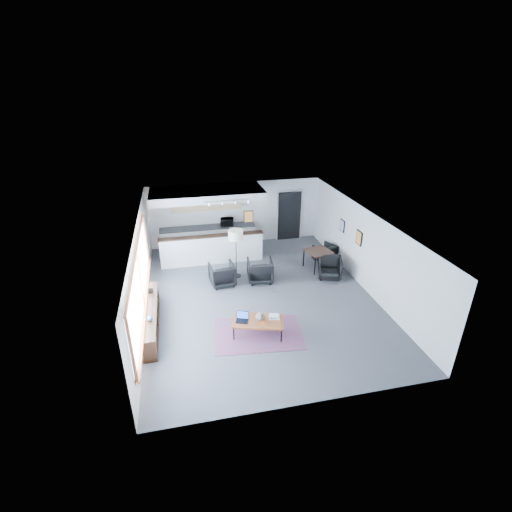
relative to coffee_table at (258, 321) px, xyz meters
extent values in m
cube|color=#48484A|center=(0.47, 1.91, -0.42)|extent=(7.00, 9.00, 0.01)
cube|color=white|center=(0.47, 1.91, 2.19)|extent=(7.00, 9.00, 0.01)
cube|color=silver|center=(0.47, 6.41, 0.89)|extent=(7.00, 0.01, 2.60)
cube|color=silver|center=(0.47, -2.60, 0.89)|extent=(7.00, 0.01, 2.60)
cube|color=silver|center=(-3.03, 1.91, 0.89)|extent=(0.01, 9.00, 2.60)
cube|color=silver|center=(3.98, 1.91, 0.89)|extent=(0.01, 9.00, 2.60)
cube|color=#8CBFFF|center=(-3.00, 1.01, 1.09)|extent=(0.02, 5.80, 1.55)
cube|color=brown|center=(-2.97, 1.01, 0.29)|extent=(0.10, 5.95, 0.06)
cube|color=brown|center=(-2.98, 1.01, 1.89)|extent=(0.06, 5.95, 0.06)
cube|color=brown|center=(-2.98, -1.89, 1.09)|extent=(0.06, 0.06, 1.60)
cube|color=brown|center=(-2.98, 1.01, 1.09)|extent=(0.06, 0.06, 1.60)
cube|color=brown|center=(-2.98, 3.91, 1.09)|extent=(0.06, 0.06, 1.60)
cube|color=black|center=(-2.83, 0.91, 0.21)|extent=(0.35, 3.00, 0.05)
cube|color=black|center=(-2.83, 0.91, -0.36)|extent=(0.35, 3.00, 0.05)
cube|color=black|center=(-2.83, -0.54, -0.08)|extent=(0.33, 0.04, 0.55)
cube|color=black|center=(-2.83, 0.91, -0.08)|extent=(0.33, 0.04, 0.55)
cube|color=black|center=(-2.83, 2.36, -0.08)|extent=(0.33, 0.04, 0.55)
cube|color=#3359A5|center=(-2.83, -0.39, -0.24)|extent=(0.18, 0.04, 0.20)
cube|color=silver|center=(-2.83, -0.22, -0.23)|extent=(0.18, 0.04, 0.22)
cube|color=maroon|center=(-2.83, -0.05, -0.22)|extent=(0.18, 0.04, 0.24)
cube|color=black|center=(-2.83, 0.12, -0.24)|extent=(0.18, 0.04, 0.20)
cube|color=#3359A5|center=(-2.83, 0.29, -0.23)|extent=(0.18, 0.04, 0.22)
cube|color=silver|center=(-2.83, 0.46, -0.22)|extent=(0.18, 0.04, 0.24)
cube|color=maroon|center=(-2.83, 0.63, -0.24)|extent=(0.18, 0.04, 0.20)
cube|color=black|center=(-2.83, 0.80, -0.23)|extent=(0.18, 0.04, 0.22)
cube|color=#3359A5|center=(-2.83, 0.97, -0.22)|extent=(0.18, 0.03, 0.24)
cube|color=silver|center=(-2.83, 1.14, -0.24)|extent=(0.18, 0.03, 0.20)
cube|color=maroon|center=(-2.83, 1.31, -0.23)|extent=(0.18, 0.03, 0.22)
cube|color=black|center=(-2.83, 1.48, -0.22)|extent=(0.18, 0.04, 0.24)
cube|color=black|center=(-2.83, 1.71, 0.32)|extent=(0.14, 0.02, 0.18)
sphere|color=#264C99|center=(-2.81, 0.31, 0.30)|extent=(0.14, 0.14, 0.14)
cube|color=white|center=(-0.73, 4.61, 0.14)|extent=(3.80, 0.25, 1.10)
cube|color=black|center=(-0.73, 4.61, 0.70)|extent=(3.85, 0.32, 0.04)
cube|color=white|center=(-0.73, 6.06, 0.04)|extent=(3.80, 0.60, 0.90)
cube|color=#2D2D2D|center=(-0.73, 6.06, 0.50)|extent=(3.82, 0.62, 0.04)
cube|color=tan|center=(-0.73, 6.21, 1.54)|extent=(2.80, 0.35, 0.70)
cube|color=white|center=(-0.73, 5.51, 2.04)|extent=(4.20, 1.80, 0.30)
cube|color=black|center=(0.67, 4.62, 1.34)|extent=(0.35, 0.03, 0.45)
cube|color=orange|center=(0.67, 4.60, 1.34)|extent=(0.30, 0.01, 0.40)
cube|color=black|center=(2.77, 6.33, 0.64)|extent=(1.00, 0.12, 2.10)
cube|color=white|center=(2.25, 6.34, 0.64)|extent=(0.06, 0.10, 2.10)
cube|color=white|center=(3.29, 6.34, 0.64)|extent=(0.06, 0.10, 2.10)
cube|color=white|center=(2.77, 6.34, 1.71)|extent=(1.10, 0.10, 0.06)
cube|color=silver|center=(-0.13, 4.11, 2.15)|extent=(1.60, 0.04, 0.04)
cylinder|color=silver|center=(-0.78, 4.11, 2.07)|extent=(0.07, 0.07, 0.09)
cylinder|color=silver|center=(-0.33, 4.11, 2.07)|extent=(0.07, 0.07, 0.09)
cylinder|color=silver|center=(0.12, 4.11, 2.07)|extent=(0.07, 0.07, 0.09)
cylinder|color=silver|center=(0.57, 4.11, 2.07)|extent=(0.07, 0.07, 0.09)
cube|color=black|center=(3.94, 2.31, 1.14)|extent=(0.03, 0.38, 0.48)
cube|color=orange|center=(3.93, 2.31, 1.14)|extent=(0.00, 0.32, 0.42)
cube|color=black|center=(3.94, 3.61, 1.09)|extent=(0.03, 0.34, 0.44)
cube|color=#859FC5|center=(3.93, 3.61, 1.09)|extent=(0.00, 0.28, 0.38)
cube|color=#5D3149|center=(0.00, 0.00, -0.40)|extent=(2.54, 1.87, 0.01)
cube|color=brown|center=(0.00, 0.00, 0.01)|extent=(1.51, 1.09, 0.05)
cube|color=black|center=(-0.69, -0.12, -0.21)|extent=(0.04, 0.04, 0.40)
cube|color=black|center=(-0.51, 0.48, -0.21)|extent=(0.04, 0.04, 0.40)
cube|color=black|center=(0.51, -0.48, -0.21)|extent=(0.04, 0.04, 0.40)
cube|color=black|center=(0.69, 0.12, -0.21)|extent=(0.04, 0.04, 0.40)
cube|color=black|center=(-0.09, -0.30, -0.02)|extent=(1.25, 0.40, 0.03)
cube|color=black|center=(0.09, 0.30, -0.02)|extent=(1.25, 0.40, 0.03)
cube|color=black|center=(-0.43, 0.05, 0.04)|extent=(0.39, 0.33, 0.02)
cube|color=black|center=(-0.39, 0.16, 0.16)|extent=(0.33, 0.16, 0.22)
cube|color=blue|center=(-0.40, 0.16, 0.16)|extent=(0.30, 0.14, 0.19)
sphere|color=gray|center=(0.04, -0.01, 0.15)|extent=(0.23, 0.23, 0.23)
cube|color=silver|center=(0.46, 0.03, 0.05)|extent=(0.33, 0.29, 0.03)
cube|color=#3359A5|center=(0.46, 0.03, 0.08)|extent=(0.30, 0.26, 0.03)
cube|color=silver|center=(0.44, 0.01, 0.11)|extent=(0.28, 0.24, 0.03)
cube|color=#E5590C|center=(0.08, -0.16, 0.04)|extent=(0.12, 0.12, 0.01)
imported|color=black|center=(-0.58, 2.94, 0.00)|extent=(0.88, 0.84, 0.82)
imported|color=black|center=(0.72, 2.90, 0.02)|extent=(0.92, 0.87, 0.86)
cylinder|color=black|center=(-0.02, 3.38, -0.39)|extent=(0.37, 0.37, 0.03)
cylinder|color=black|center=(-0.02, 3.38, 0.35)|extent=(0.03, 0.03, 1.47)
cylinder|color=beige|center=(-0.02, 3.38, 1.17)|extent=(0.61, 0.61, 0.33)
cube|color=black|center=(2.99, 3.33, 0.28)|extent=(1.01, 1.01, 0.04)
cylinder|color=black|center=(2.70, 2.88, -0.07)|extent=(0.04, 0.04, 0.68)
cylinder|color=black|center=(2.54, 3.62, -0.07)|extent=(0.04, 0.04, 0.68)
cylinder|color=black|center=(3.43, 3.04, -0.07)|extent=(0.04, 0.04, 0.68)
cylinder|color=black|center=(3.27, 3.78, -0.07)|extent=(0.04, 0.04, 0.68)
imported|color=black|center=(3.15, 2.62, -0.07)|extent=(0.83, 0.80, 0.68)
imported|color=black|center=(3.47, 3.89, -0.10)|extent=(0.78, 0.76, 0.62)
imported|color=black|center=(0.07, 6.06, 0.70)|extent=(0.57, 0.37, 0.36)
camera|label=1|loc=(-1.83, -8.03, 5.85)|focal=26.00mm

